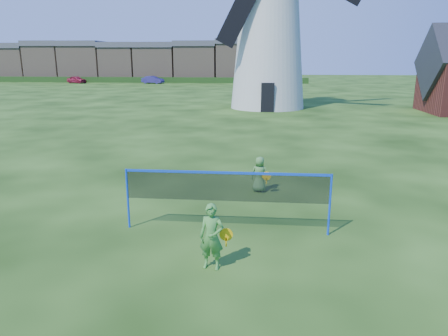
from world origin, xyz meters
name	(u,v)px	position (x,y,z in m)	size (l,w,h in m)	color
ground	(214,230)	(0.00, 0.00, 0.00)	(220.00, 220.00, 0.00)	black
windmill	(269,28)	(1.49, 27.43, 6.74)	(14.71, 6.41, 19.72)	silver
badminton_net	(227,188)	(0.31, -0.01, 1.14)	(5.05, 0.05, 1.55)	blue
player_girl	(212,237)	(0.18, -1.93, 0.70)	(0.69, 0.39, 1.39)	#46913A
player_boy	(260,174)	(1.09, 3.29, 0.58)	(0.68, 0.48, 1.16)	#4C8540
terraced_houses	(126,61)	(-25.91, 72.00, 3.79)	(52.00, 8.40, 7.88)	gray
hedge	(138,80)	(-22.00, 66.00, 0.50)	(62.00, 0.80, 1.00)	#193814
car_left	(77,80)	(-32.29, 63.09, 0.64)	(1.51, 3.76, 1.28)	maroon
car_right	(153,80)	(-18.41, 63.36, 0.65)	(1.38, 3.96, 1.31)	navy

